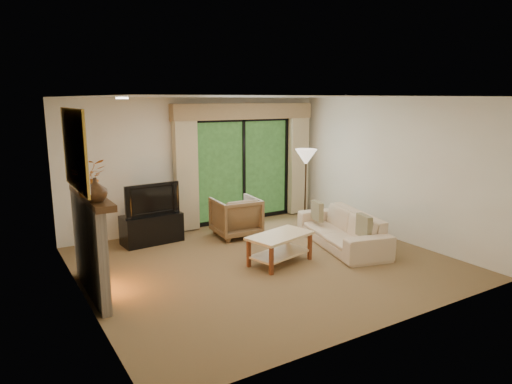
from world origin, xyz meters
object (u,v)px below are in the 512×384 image
media_console (152,228)px  coffee_table (280,249)px  sofa (342,229)px  armchair (236,217)px

media_console → coffee_table: bearing=-60.1°
sofa → coffee_table: size_ratio=2.00×
armchair → sofa: armchair is taller
media_console → coffee_table: size_ratio=1.00×
armchair → coffee_table: bearing=90.8°
media_console → armchair: (1.50, -0.43, 0.11)m
sofa → armchair: bearing=-124.6°
armchair → coffee_table: armchair is taller
sofa → coffee_table: (-1.43, -0.15, -0.07)m
media_console → coffee_table: (1.39, -2.09, -0.03)m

